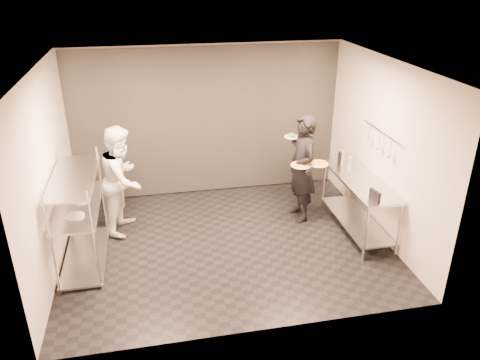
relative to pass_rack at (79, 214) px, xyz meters
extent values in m
cube|color=black|center=(2.15, 0.00, -0.77)|extent=(5.00, 4.00, 0.00)
cube|color=silver|center=(2.15, 0.00, 2.03)|extent=(5.00, 4.00, 0.00)
cube|color=beige|center=(2.15, 2.00, 0.63)|extent=(5.00, 0.00, 2.80)
cube|color=beige|center=(2.15, -2.00, 0.63)|extent=(5.00, 0.00, 2.80)
cube|color=beige|center=(-0.35, 0.00, 0.63)|extent=(0.00, 4.00, 2.80)
cube|color=beige|center=(4.65, 0.00, 0.63)|extent=(0.00, 4.00, 2.80)
cube|color=white|center=(2.15, 1.97, 0.63)|extent=(4.90, 0.04, 2.74)
cylinder|color=silver|center=(-0.27, -0.77, -0.02)|extent=(0.04, 0.04, 1.50)
cylinder|color=silver|center=(-0.27, 0.77, -0.02)|extent=(0.04, 0.04, 1.50)
cylinder|color=silver|center=(0.27, -0.77, -0.02)|extent=(0.04, 0.04, 1.50)
cylinder|color=silver|center=(0.27, 0.77, -0.02)|extent=(0.04, 0.04, 1.50)
cube|color=#A8ACB2|center=(0.00, 0.00, -0.72)|extent=(0.60, 1.60, 0.03)
cube|color=#A8ACB2|center=(0.00, 0.00, 0.13)|extent=(0.60, 1.60, 0.03)
cube|color=#A8ACB2|center=(0.00, 0.00, 0.58)|extent=(0.60, 1.60, 0.03)
cylinder|color=silver|center=(0.00, -0.35, 0.16)|extent=(0.26, 0.26, 0.01)
cylinder|color=silver|center=(0.00, 0.10, 0.16)|extent=(0.26, 0.26, 0.01)
cylinder|color=silver|center=(4.07, -0.86, -0.32)|extent=(0.04, 0.04, 0.90)
cylinder|color=silver|center=(4.07, 0.86, -0.32)|extent=(0.04, 0.04, 0.90)
cylinder|color=silver|center=(4.59, -0.86, -0.32)|extent=(0.04, 0.04, 0.90)
cylinder|color=silver|center=(4.59, 0.86, -0.32)|extent=(0.04, 0.04, 0.90)
cube|color=#A8ACB2|center=(4.33, 0.00, -0.59)|extent=(0.57, 1.71, 0.03)
cube|color=#A8ACB2|center=(4.33, 0.00, 0.13)|extent=(0.60, 1.80, 0.04)
cylinder|color=silver|center=(4.59, 0.00, 0.93)|extent=(0.02, 1.20, 0.02)
cylinder|color=silver|center=(4.57, -0.35, 0.80)|extent=(0.01, 0.01, 0.22)
sphere|color=silver|center=(4.57, -0.35, 0.67)|extent=(0.07, 0.07, 0.07)
cylinder|color=silver|center=(4.57, 0.00, 0.80)|extent=(0.01, 0.01, 0.22)
sphere|color=silver|center=(4.57, 0.00, 0.67)|extent=(0.07, 0.07, 0.07)
cylinder|color=silver|center=(4.57, 0.35, 0.80)|extent=(0.01, 0.01, 0.22)
sphere|color=silver|center=(4.57, 0.35, 0.67)|extent=(0.07, 0.07, 0.07)
imported|color=black|center=(3.55, 0.60, 0.16)|extent=(0.49, 0.71, 1.85)
imported|color=white|center=(0.60, 0.82, 0.12)|extent=(0.90, 1.03, 1.79)
cylinder|color=silver|center=(3.47, 0.43, 0.30)|extent=(0.34, 0.34, 0.01)
cylinder|color=gold|center=(3.47, 0.43, 0.31)|extent=(0.30, 0.30, 0.02)
cylinder|color=#C24919|center=(3.47, 0.43, 0.32)|extent=(0.26, 0.26, 0.01)
sphere|color=#225F15|center=(3.47, 0.43, 0.33)|extent=(0.04, 0.04, 0.04)
cylinder|color=silver|center=(3.75, 0.39, 0.31)|extent=(0.32, 0.32, 0.01)
cylinder|color=gold|center=(3.75, 0.39, 0.32)|extent=(0.28, 0.28, 0.02)
cylinder|color=#C24919|center=(3.75, 0.39, 0.33)|extent=(0.25, 0.25, 0.01)
sphere|color=#225F15|center=(3.75, 0.39, 0.34)|extent=(0.04, 0.04, 0.04)
cylinder|color=silver|center=(3.45, 0.93, 0.62)|extent=(0.26, 0.26, 0.01)
ellipsoid|color=#23711C|center=(3.45, 0.93, 0.65)|extent=(0.13, 0.13, 0.07)
cube|color=black|center=(4.21, -0.72, 0.23)|extent=(0.08, 0.23, 0.16)
cylinder|color=gray|center=(4.27, 0.65, 0.28)|extent=(0.07, 0.07, 0.25)
cylinder|color=gray|center=(4.33, 0.44, 0.26)|extent=(0.07, 0.07, 0.22)
cylinder|color=black|center=(4.23, 0.65, 0.27)|extent=(0.07, 0.07, 0.24)
camera|label=1|loc=(1.10, -6.25, 3.26)|focal=35.00mm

